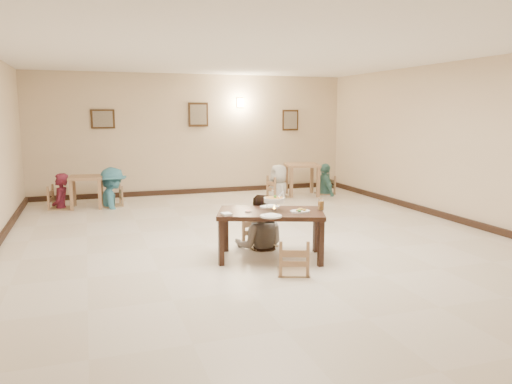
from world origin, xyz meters
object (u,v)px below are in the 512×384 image
object	(u,v)px
bg_diner_c	(279,165)
bg_diner_d	(325,163)
drink_glass	(321,205)
chair_near	(294,240)
bg_table_right	(302,169)
main_table	(271,217)
bg_chair_rr	(325,177)
bg_diner_a	(59,173)
bg_table_left	(86,182)
bg_chair_rl	(279,177)
curry_warmer	(274,200)
chair_far	(260,218)
bg_diner_b	(111,167)
bg_chair_ll	(60,187)
bg_chair_lr	(112,187)
main_diner	(260,195)

from	to	relation	value
bg_diner_c	bg_diner_d	distance (m)	1.30
drink_glass	bg_diner_d	world-z (taller)	bg_diner_d
chair_near	bg_table_right	xyz separation A→B (m)	(2.59, 5.59, 0.22)
drink_glass	main_table	bearing A→B (deg)	167.53
bg_chair_rr	bg_diner_d	bearing A→B (deg)	-89.70
bg_diner_a	bg_diner_d	world-z (taller)	bg_diner_d
bg_chair_rr	bg_diner_a	bearing A→B (deg)	-90.00
bg_table_left	bg_table_right	xyz separation A→B (m)	(5.10, 0.01, 0.09)
bg_chair_rl	curry_warmer	bearing A→B (deg)	149.89
bg_chair_rl	chair_far	bearing A→B (deg)	146.94
drink_glass	bg_table_left	bearing A→B (deg)	122.07
bg_chair_rl	bg_diner_b	world-z (taller)	bg_diner_b
main_table	bg_chair_rl	distance (m)	5.21
chair_far	bg_diner_a	bearing A→B (deg)	110.10
bg_chair_rr	bg_chair_ll	bearing A→B (deg)	-90.00
chair_near	bg_table_left	xyz separation A→B (m)	(-2.51, 5.58, 0.13)
chair_far	chair_near	size ratio (longest dim) A/B	1.03
bg_table_left	bg_diner_a	bearing A→B (deg)	174.31
bg_table_left	bg_chair_lr	xyz separation A→B (m)	(0.54, 0.01, -0.13)
bg_chair_ll	main_diner	bearing A→B (deg)	-133.70
bg_table_right	bg_diner_a	world-z (taller)	bg_diner_a
bg_table_left	bg_diner_b	size ratio (longest dim) A/B	0.44
bg_diner_a	bg_chair_lr	bearing A→B (deg)	94.22
bg_table_left	bg_diner_b	world-z (taller)	bg_diner_b
main_diner	bg_chair_rr	bearing A→B (deg)	-107.34
main_table	chair_near	xyz separation A→B (m)	(0.05, -0.71, -0.17)
chair_far	bg_chair_rl	distance (m)	4.56
main_table	bg_diner_c	size ratio (longest dim) A/B	1.03
curry_warmer	bg_diner_c	world-z (taller)	bg_diner_c
chair_far	bg_diner_c	world-z (taller)	bg_diner_c
bg_chair_ll	chair_far	bearing A→B (deg)	-133.24
bg_table_left	bg_chair_lr	distance (m)	0.55
main_table	bg_chair_rr	size ratio (longest dim) A/B	1.87
curry_warmer	drink_glass	xyz separation A→B (m)	(0.65, -0.16, -0.08)
bg_chair_ll	bg_diner_d	xyz separation A→B (m)	(6.29, -0.03, 0.30)
bg_diner_c	main_diner	bearing A→B (deg)	-26.88
bg_diner_b	bg_diner_d	bearing A→B (deg)	-97.15
drink_glass	bg_chair_ll	xyz separation A→B (m)	(-3.69, 5.08, -0.28)
bg_table_right	bg_diner_d	distance (m)	0.66
bg_table_right	bg_diner_a	distance (m)	5.64
drink_glass	bg_chair_rl	world-z (taller)	bg_chair_rl
chair_far	bg_diner_a	distance (m)	5.25
chair_far	curry_warmer	xyz separation A→B (m)	(-0.02, -0.67, 0.39)
bg_chair_ll	bg_diner_b	bearing A→B (deg)	-81.54
bg_table_left	bg_chair_rr	xyz separation A→B (m)	(5.75, 0.02, -0.12)
main_diner	bg_chair_rl	bearing A→B (deg)	-95.06
main_diner	bg_diner_b	xyz separation A→B (m)	(-1.97, 4.26, 0.04)
drink_glass	bg_diner_d	bearing A→B (deg)	62.78
drink_glass	bg_chair_ll	distance (m)	6.29
bg_chair_lr	bg_chair_rl	world-z (taller)	bg_chair_rl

